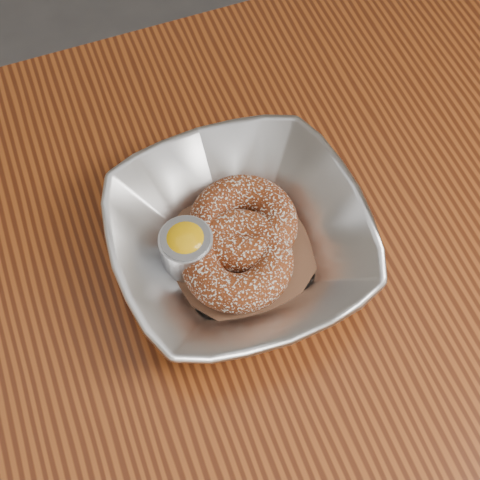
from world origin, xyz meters
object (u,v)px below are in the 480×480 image
object	(u,v)px
ramekin	(187,247)
serving_bowl	(240,240)
donut_front	(237,260)
donut_back	(243,223)
table	(296,345)

from	to	relation	value
ramekin	serving_bowl	bearing A→B (deg)	-9.68
donut_front	serving_bowl	bearing A→B (deg)	62.27
donut_back	ramekin	xyz separation A→B (m)	(-0.06, -0.01, 0.01)
table	donut_front	size ratio (longest dim) A/B	11.49
table	donut_back	distance (m)	0.16
donut_back	donut_front	xyz separation A→B (m)	(-0.02, -0.04, 0.00)
table	donut_front	world-z (taller)	donut_front
serving_bowl	donut_back	world-z (taller)	serving_bowl
serving_bowl	ramekin	bearing A→B (deg)	170.32
serving_bowl	donut_front	size ratio (longest dim) A/B	2.28
serving_bowl	donut_back	size ratio (longest dim) A/B	2.29
table	donut_back	size ratio (longest dim) A/B	11.53
serving_bowl	donut_back	distance (m)	0.02
table	donut_back	xyz separation A→B (m)	(-0.03, 0.09, 0.13)
table	ramekin	xyz separation A→B (m)	(-0.09, 0.08, 0.13)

